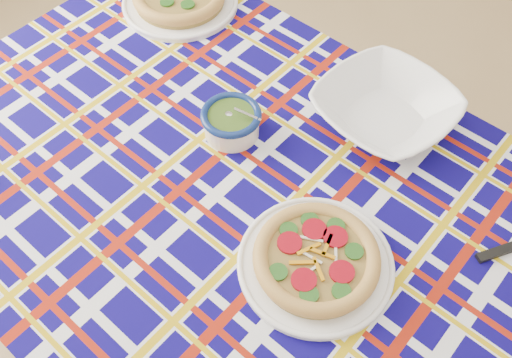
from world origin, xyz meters
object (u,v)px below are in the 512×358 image
at_px(dining_table, 252,220).
at_px(main_focaccia_plate, 316,258).
at_px(pesto_bowl, 231,120).
at_px(serving_bowl, 385,109).

xyz_separation_m(dining_table, main_focaccia_plate, (0.17, -0.09, 0.11)).
relative_size(pesto_bowl, serving_bowl, 0.45).
bearing_deg(dining_table, main_focaccia_plate, -10.14).
distance_m(dining_table, main_focaccia_plate, 0.22).
relative_size(dining_table, serving_bowl, 6.17).
height_order(dining_table, serving_bowl, serving_bowl).
xyz_separation_m(main_focaccia_plate, pesto_bowl, (-0.29, 0.25, 0.01)).
xyz_separation_m(dining_table, pesto_bowl, (-0.11, 0.15, 0.12)).
bearing_deg(dining_table, serving_bowl, 77.58).
bearing_deg(main_focaccia_plate, pesto_bowl, 139.21).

